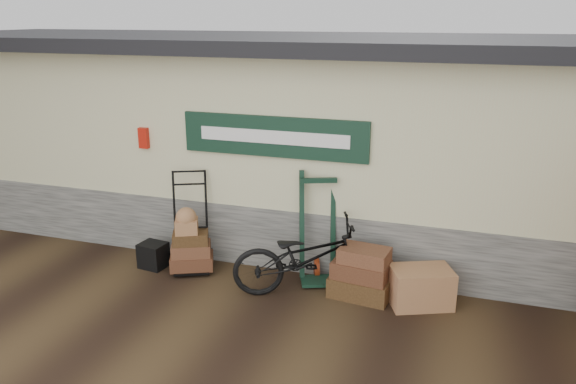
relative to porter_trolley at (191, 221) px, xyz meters
The scene contains 8 objects.
ground 1.76m from the porter_trolley, 24.73° to the right, with size 80.00×80.00×0.00m, color black.
station_building 2.68m from the porter_trolley, 54.89° to the left, with size 14.40×4.10×3.20m.
porter_trolley is the anchor object (origin of this frame).
green_barrow 1.83m from the porter_trolley, ahead, with size 0.55×0.47×1.53m, color black, non-canonical shape.
suitcase_stack 2.52m from the porter_trolley, ahead, with size 0.78×0.49×0.69m, color #392512, non-canonical shape.
wicker_hamper 3.29m from the porter_trolley, ahead, with size 0.75×0.49×0.49m, color olive.
black_trunk 0.78m from the porter_trolley, 162.73° to the right, with size 0.37×0.31×0.37m, color black.
bicycle 1.83m from the porter_trolley, ahead, with size 1.96×0.68×1.14m, color black.
Camera 1 is at (2.17, -5.99, 3.52)m, focal length 35.00 mm.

